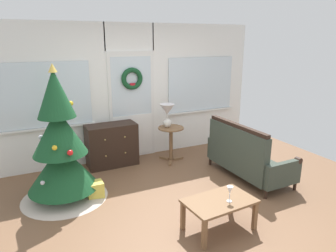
{
  "coord_description": "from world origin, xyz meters",
  "views": [
    {
      "loc": [
        -1.87,
        -3.47,
        2.26
      ],
      "look_at": [
        0.05,
        0.55,
        1.0
      ],
      "focal_mm": 32.98,
      "sensor_mm": 36.0,
      "label": 1
    }
  ],
  "objects_px": {
    "christmas_tree": "(61,151)",
    "wine_glass": "(230,191)",
    "side_table": "(171,137)",
    "dresser_cabinet": "(112,145)",
    "table_lamp": "(167,112)",
    "coffee_table": "(219,204)",
    "gift_box": "(95,190)",
    "settee_sofa": "(245,157)"
  },
  "relations": [
    {
      "from": "side_table",
      "to": "gift_box",
      "type": "bearing_deg",
      "value": -154.35
    },
    {
      "from": "christmas_tree",
      "to": "side_table",
      "type": "bearing_deg",
      "value": 16.46
    },
    {
      "from": "christmas_tree",
      "to": "table_lamp",
      "type": "distance_m",
      "value": 2.09
    },
    {
      "from": "dresser_cabinet",
      "to": "coffee_table",
      "type": "bearing_deg",
      "value": -76.28
    },
    {
      "from": "table_lamp",
      "to": "wine_glass",
      "type": "relative_size",
      "value": 2.26
    },
    {
      "from": "christmas_tree",
      "to": "side_table",
      "type": "xyz_separation_m",
      "value": [
        2.04,
        0.6,
        -0.25
      ]
    },
    {
      "from": "settee_sofa",
      "to": "coffee_table",
      "type": "bearing_deg",
      "value": -139.66
    },
    {
      "from": "settee_sofa",
      "to": "wine_glass",
      "type": "bearing_deg",
      "value": -135.66
    },
    {
      "from": "settee_sofa",
      "to": "wine_glass",
      "type": "relative_size",
      "value": 7.99
    },
    {
      "from": "coffee_table",
      "to": "wine_glass",
      "type": "distance_m",
      "value": 0.23
    },
    {
      "from": "christmas_tree",
      "to": "wine_glass",
      "type": "distance_m",
      "value": 2.4
    },
    {
      "from": "christmas_tree",
      "to": "settee_sofa",
      "type": "relative_size",
      "value": 1.26
    },
    {
      "from": "side_table",
      "to": "table_lamp",
      "type": "relative_size",
      "value": 1.52
    },
    {
      "from": "side_table",
      "to": "settee_sofa",
      "type": "bearing_deg",
      "value": -56.61
    },
    {
      "from": "christmas_tree",
      "to": "wine_glass",
      "type": "xyz_separation_m",
      "value": [
        1.68,
        -1.71,
        -0.19
      ]
    },
    {
      "from": "table_lamp",
      "to": "wine_glass",
      "type": "bearing_deg",
      "value": -97.22
    },
    {
      "from": "dresser_cabinet",
      "to": "settee_sofa",
      "type": "bearing_deg",
      "value": -38.85
    },
    {
      "from": "coffee_table",
      "to": "gift_box",
      "type": "height_order",
      "value": "coffee_table"
    },
    {
      "from": "christmas_tree",
      "to": "side_table",
      "type": "relative_size",
      "value": 2.92
    },
    {
      "from": "christmas_tree",
      "to": "side_table",
      "type": "distance_m",
      "value": 2.14
    },
    {
      "from": "dresser_cabinet",
      "to": "table_lamp",
      "type": "distance_m",
      "value": 1.18
    },
    {
      "from": "christmas_tree",
      "to": "side_table",
      "type": "height_order",
      "value": "christmas_tree"
    },
    {
      "from": "settee_sofa",
      "to": "table_lamp",
      "type": "relative_size",
      "value": 3.54
    },
    {
      "from": "coffee_table",
      "to": "table_lamp",
      "type": "bearing_deg",
      "value": 80.45
    },
    {
      "from": "christmas_tree",
      "to": "gift_box",
      "type": "distance_m",
      "value": 0.76
    },
    {
      "from": "christmas_tree",
      "to": "coffee_table",
      "type": "height_order",
      "value": "christmas_tree"
    },
    {
      "from": "settee_sofa",
      "to": "gift_box",
      "type": "bearing_deg",
      "value": 170.37
    },
    {
      "from": "settee_sofa",
      "to": "gift_box",
      "type": "height_order",
      "value": "settee_sofa"
    },
    {
      "from": "table_lamp",
      "to": "coffee_table",
      "type": "distance_m",
      "value": 2.39
    },
    {
      "from": "christmas_tree",
      "to": "settee_sofa",
      "type": "bearing_deg",
      "value": -11.82
    },
    {
      "from": "table_lamp",
      "to": "coffee_table",
      "type": "bearing_deg",
      "value": -99.55
    },
    {
      "from": "settee_sofa",
      "to": "side_table",
      "type": "bearing_deg",
      "value": 123.39
    },
    {
      "from": "dresser_cabinet",
      "to": "gift_box",
      "type": "distance_m",
      "value": 1.25
    },
    {
      "from": "dresser_cabinet",
      "to": "coffee_table",
      "type": "distance_m",
      "value": 2.61
    },
    {
      "from": "christmas_tree",
      "to": "dresser_cabinet",
      "type": "bearing_deg",
      "value": 42.6
    },
    {
      "from": "wine_glass",
      "to": "dresser_cabinet",
      "type": "bearing_deg",
      "value": 105.11
    },
    {
      "from": "side_table",
      "to": "gift_box",
      "type": "relative_size",
      "value": 2.84
    },
    {
      "from": "christmas_tree",
      "to": "wine_glass",
      "type": "relative_size",
      "value": 10.03
    },
    {
      "from": "side_table",
      "to": "wine_glass",
      "type": "xyz_separation_m",
      "value": [
        -0.36,
        -2.31,
        0.06
      ]
    },
    {
      "from": "table_lamp",
      "to": "coffee_table",
      "type": "xyz_separation_m",
      "value": [
        -0.38,
        -2.28,
        -0.62
      ]
    },
    {
      "from": "gift_box",
      "to": "wine_glass",
      "type": "bearing_deg",
      "value": -50.21
    },
    {
      "from": "gift_box",
      "to": "settee_sofa",
      "type": "bearing_deg",
      "value": -9.63
    }
  ]
}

